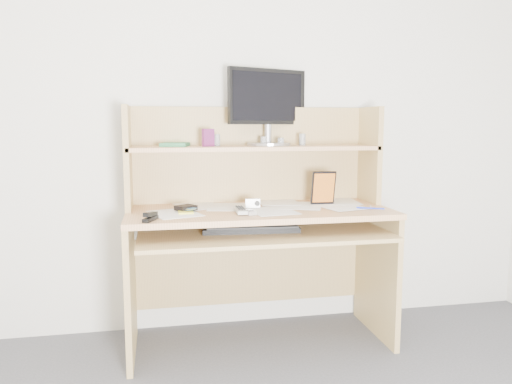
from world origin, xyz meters
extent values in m
cube|color=silver|center=(0.00, 1.80, 1.25)|extent=(3.60, 0.04, 2.50)
cube|color=tan|center=(0.00, 1.48, 0.73)|extent=(1.40, 0.60, 0.03)
cube|color=tan|center=(-0.68, 1.48, 0.36)|extent=(0.03, 0.56, 0.72)
cube|color=tan|center=(0.68, 1.48, 0.36)|extent=(0.03, 0.56, 0.72)
cube|color=tan|center=(0.00, 1.77, 0.34)|extent=(1.34, 0.02, 0.41)
cube|color=tan|center=(0.00, 1.36, 0.64)|extent=(1.28, 0.55, 0.02)
cube|color=tan|center=(0.00, 1.77, 1.02)|extent=(1.40, 0.02, 0.55)
cube|color=tan|center=(-0.68, 1.63, 1.02)|extent=(0.03, 0.30, 0.55)
cube|color=tan|center=(0.68, 1.63, 1.02)|extent=(0.03, 0.30, 0.55)
cube|color=tan|center=(0.00, 1.63, 1.07)|extent=(1.38, 0.30, 0.02)
cube|color=white|center=(0.00, 1.48, 0.75)|extent=(1.32, 0.54, 0.01)
cube|color=black|center=(-0.06, 1.41, 0.66)|extent=(0.51, 0.22, 0.02)
cube|color=black|center=(-0.06, 1.41, 0.68)|extent=(0.48, 0.20, 0.01)
cube|color=#AEAEA8|center=(-0.12, 1.38, 0.76)|extent=(0.05, 0.18, 0.02)
cube|color=silver|center=(-0.08, 1.33, 0.77)|extent=(0.06, 0.09, 0.02)
cube|color=black|center=(-0.57, 1.25, 0.77)|extent=(0.08, 0.12, 0.04)
cube|color=black|center=(-0.39, 1.49, 0.77)|extent=(0.12, 0.12, 0.02)
cube|color=yellow|center=(-0.39, 1.42, 0.75)|extent=(0.08, 0.08, 0.01)
cube|color=silver|center=(-0.03, 1.51, 0.78)|extent=(0.08, 0.04, 0.05)
cube|color=black|center=(0.37, 1.53, 0.85)|extent=(0.13, 0.02, 0.19)
cylinder|color=#192EC2|center=(0.57, 1.34, 0.76)|extent=(0.13, 0.07, 0.01)
cube|color=maroon|center=(-0.26, 1.62, 1.13)|extent=(0.07, 0.05, 0.10)
cube|color=#348251|center=(-0.43, 1.69, 1.09)|extent=(0.18, 0.22, 0.02)
cylinder|color=black|center=(0.06, 1.65, 1.11)|extent=(0.04, 0.04, 0.05)
cylinder|color=silver|center=(-0.21, 1.66, 1.11)|extent=(0.04, 0.04, 0.07)
cylinder|color=black|center=(0.16, 1.64, 1.10)|extent=(0.04, 0.04, 0.04)
cylinder|color=silver|center=(0.29, 1.66, 1.11)|extent=(0.04, 0.04, 0.07)
cylinder|color=#A3A3A8|center=(0.09, 1.68, 1.09)|extent=(0.25, 0.25, 0.02)
cylinder|color=#A3A3A8|center=(0.09, 1.69, 1.15)|extent=(0.04, 0.04, 0.10)
cube|color=black|center=(0.09, 1.72, 1.36)|extent=(0.48, 0.20, 0.31)
cube|color=black|center=(0.09, 1.70, 1.36)|extent=(0.43, 0.16, 0.27)
camera|label=1|loc=(-0.53, -1.10, 1.20)|focal=35.00mm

